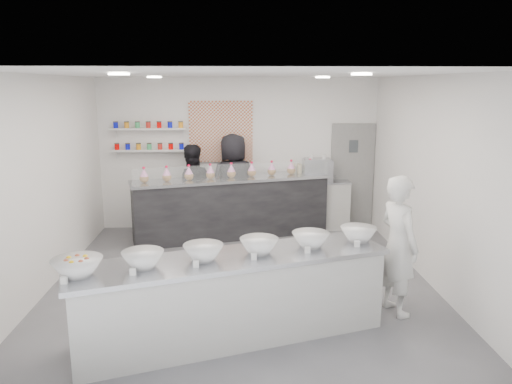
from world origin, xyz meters
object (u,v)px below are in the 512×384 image
espresso_machine (317,170)px  woman_prep (398,245)px  espresso_ledge (316,205)px  staff_right (234,184)px  staff_left (191,190)px  prep_counter (232,298)px  back_bar (232,208)px

espresso_machine → woman_prep: size_ratio=0.32×
espresso_ledge → staff_right: 1.74m
espresso_machine → staff_left: bearing=-174.3°
prep_counter → staff_right: bearing=72.0°
back_bar → staff_right: size_ratio=1.91×
espresso_machine → staff_right: bearing=-173.8°
espresso_ledge → woman_prep: bearing=-84.0°
espresso_machine → woman_prep: 3.85m
prep_counter → espresso_machine: espresso_machine is taller
prep_counter → woman_prep: woman_prep is taller
back_bar → espresso_ledge: 1.77m
prep_counter → back_bar: (-0.02, 3.89, 0.09)m
staff_left → espresso_machine: bearing=172.8°
staff_left → staff_right: size_ratio=0.90×
espresso_machine → espresso_ledge: bearing=180.0°
back_bar → woman_prep: bearing=-73.0°
back_bar → staff_left: size_ratio=2.12×
espresso_machine → staff_left: (-2.48, -0.25, -0.32)m
woman_prep → staff_right: size_ratio=0.92×
back_bar → espresso_ledge: (1.70, 0.50, -0.09)m
back_bar → espresso_machine: (1.70, 0.50, 0.62)m
woman_prep → espresso_machine: bearing=-13.5°
back_bar → woman_prep: (2.10, -3.32, 0.32)m
espresso_machine → staff_left: size_ratio=0.32×
back_bar → woman_prep: 3.94m
back_bar → espresso_machine: espresso_machine is taller
prep_counter → back_bar: back_bar is taller
prep_counter → staff_left: bearing=83.2°
prep_counter → espresso_ledge: bearing=51.3°
staff_right → back_bar: bearing=63.0°
staff_left → staff_right: (0.82, 0.07, 0.10)m
espresso_machine → woman_prep: woman_prep is taller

